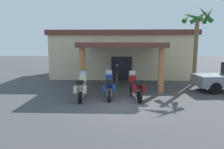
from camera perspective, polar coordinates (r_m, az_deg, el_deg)
ground_plane at (r=11.77m, az=2.61°, el=-7.99°), size 80.00×80.00×0.00m
motel_building at (r=21.84m, az=2.59°, el=5.72°), size 13.38×11.92×4.42m
motorcycle_cream at (r=12.64m, az=-8.11°, el=-3.62°), size 0.72×2.21×1.61m
motorcycle_blue at (r=12.86m, az=-0.78°, el=-3.33°), size 0.73×2.21×1.61m
motorcycle_maroon at (r=12.66m, az=6.39°, el=-3.57°), size 0.91×2.19×1.61m
pedestrian at (r=17.27m, az=1.33°, el=0.60°), size 0.32×0.52×1.64m
palm_tree_near_portico at (r=17.96m, az=21.82°, el=11.40°), size 2.36×2.43×5.97m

